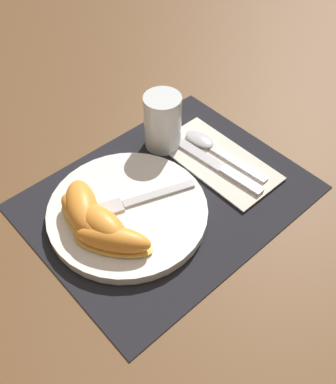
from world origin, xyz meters
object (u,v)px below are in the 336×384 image
Objects in this scene: fork at (127,203)px; citrus_wedge_3 at (113,239)px; juice_glass at (163,125)px; citrus_wedge_0 at (82,208)px; spoon at (210,146)px; citrus_wedge_1 at (86,221)px; citrus_wedge_2 at (100,224)px; knife at (215,164)px; plate at (128,212)px.

citrus_wedge_3 is (-0.06, -0.05, 0.01)m from fork.
citrus_wedge_0 is (-0.21, -0.05, -0.01)m from juice_glass.
spoon is 1.39× the size of citrus_wedge_1.
spoon is at bearing 1.82° from citrus_wedge_1.
fork is at bearing 36.83° from citrus_wedge_3.
citrus_wedge_2 is 0.87× the size of citrus_wedge_3.
citrus_wedge_0 is at bearing 92.35° from citrus_wedge_2.
citrus_wedge_0 reaches higher than citrus_wedge_3.
knife is 0.05m from spoon.
citrus_wedge_0 reaches higher than fork.
citrus_wedge_0 is at bearing 167.68° from knife.
citrus_wedge_2 is 0.03m from citrus_wedge_3.
knife is at bearing -5.91° from plate.
citrus_wedge_0 reaches higher than citrus_wedge_2.
plate is 1.33× the size of fork.
juice_glass reaches higher than plate.
knife is 1.08× the size of fork.
citrus_wedge_1 is at bearing -161.01° from juice_glass.
plate is 0.07m from citrus_wedge_3.
knife is at bearing -2.39° from citrus_wedge_2.
citrus_wedge_3 is (0.00, -0.07, -0.00)m from citrus_wedge_0.
citrus_wedge_3 is (0.01, -0.05, -0.00)m from citrus_wedge_1.
citrus_wedge_1 is (-0.27, -0.01, 0.02)m from spoon.
citrus_wedge_1 is 1.06× the size of citrus_wedge_3.
juice_glass reaches higher than citrus_wedge_2.
knife is (0.03, -0.10, -0.04)m from juice_glass.
plate is at bearing -29.71° from citrus_wedge_0.
fork is at bearing 171.41° from knife.
fork is (-0.17, 0.03, 0.01)m from knife.
citrus_wedge_0 is (-0.06, 0.03, 0.03)m from plate.
citrus_wedge_1 is at bearing 117.09° from citrus_wedge_2.
knife is 1.93× the size of citrus_wedge_2.
citrus_wedge_1 is at bearing 173.02° from knife.
citrus_wedge_2 is at bearing -165.51° from fork.
spoon is at bearing 57.19° from knife.
juice_glass is at bearing 18.99° from citrus_wedge_1.
spoon is at bearing 13.09° from citrus_wedge_3.
citrus_wedge_1 is (-0.07, 0.00, 0.01)m from fork.
juice_glass is 0.81× the size of citrus_wedge_1.
juice_glass reaches higher than fork.
spoon is 0.27m from citrus_wedge_3.
knife is at bearing -6.98° from citrus_wedge_1.
citrus_wedge_0 is (-0.24, 0.05, 0.03)m from knife.
citrus_wedge_2 is at bearing -173.67° from spoon.
juice_glass reaches higher than knife.
spoon is 1.68× the size of citrus_wedge_2.
spoon is 0.26m from citrus_wedge_2.
citrus_wedge_3 reaches higher than fork.
spoon is at bearing 5.65° from plate.
citrus_wedge_3 reaches higher than spoon.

